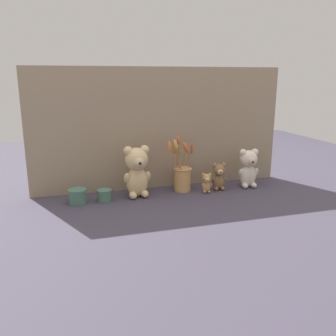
{
  "coord_description": "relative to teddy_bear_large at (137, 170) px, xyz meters",
  "views": [
    {
      "loc": [
        -0.53,
        -1.79,
        0.64
      ],
      "look_at": [
        0.0,
        0.02,
        0.15
      ],
      "focal_mm": 38.0,
      "sensor_mm": 36.0,
      "label": 1
    }
  ],
  "objects": [
    {
      "name": "teddy_bear_tiny",
      "position": [
        0.39,
        -0.04,
        -0.09
      ],
      "size": [
        0.06,
        0.06,
        0.11
      ],
      "color": "tan",
      "rests_on": "ground"
    },
    {
      "name": "decorative_tin_short",
      "position": [
        -0.32,
        -0.03,
        -0.11
      ],
      "size": [
        0.1,
        0.1,
        0.08
      ],
      "color": "#47705B",
      "rests_on": "ground"
    },
    {
      "name": "backdrop_wall",
      "position": [
        0.17,
        0.14,
        0.2
      ],
      "size": [
        1.48,
        0.02,
        0.69
      ],
      "color": "gray",
      "rests_on": "ground"
    },
    {
      "name": "teddy_bear_small",
      "position": [
        0.48,
        -0.01,
        -0.06
      ],
      "size": [
        0.09,
        0.08,
        0.16
      ],
      "color": "olive",
      "rests_on": "ground"
    },
    {
      "name": "flower_vase",
      "position": [
        0.26,
        0.03,
        -0.05
      ],
      "size": [
        0.15,
        0.15,
        0.32
      ],
      "color": "tan",
      "rests_on": "ground"
    },
    {
      "name": "ground_plane",
      "position": [
        0.17,
        -0.03,
        -0.15
      ],
      "size": [
        4.0,
        4.0,
        0.0
      ],
      "primitive_type": "plane",
      "color": "#3D3847"
    },
    {
      "name": "decorative_tin_tall",
      "position": [
        -0.18,
        -0.02,
        -0.12
      ],
      "size": [
        0.08,
        0.08,
        0.06
      ],
      "color": "#47705B",
      "rests_on": "ground"
    },
    {
      "name": "teddy_bear_large",
      "position": [
        0.0,
        0.0,
        0.0
      ],
      "size": [
        0.15,
        0.14,
        0.28
      ],
      "color": "#DBBC84",
      "rests_on": "ground"
    },
    {
      "name": "teddy_bear_medium",
      "position": [
        0.66,
        -0.01,
        -0.03
      ],
      "size": [
        0.12,
        0.12,
        0.23
      ],
      "color": "beige",
      "rests_on": "ground"
    }
  ]
}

